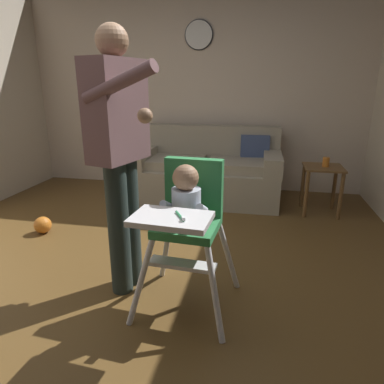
{
  "coord_description": "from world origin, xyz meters",
  "views": [
    {
      "loc": [
        0.86,
        -2.01,
        1.36
      ],
      "look_at": [
        0.5,
        -0.18,
        0.77
      ],
      "focal_mm": 31.9,
      "sensor_mm": 36.0,
      "label": 1
    }
  ],
  "objects": [
    {
      "name": "ground",
      "position": [
        0.0,
        0.0,
        -0.05
      ],
      "size": [
        5.94,
        6.56,
        0.1
      ],
      "primitive_type": "cube",
      "color": "brown"
    },
    {
      "name": "wall_far",
      "position": [
        0.0,
        2.51,
        1.28
      ],
      "size": [
        5.14,
        0.06,
        2.55
      ],
      "primitive_type": "cube",
      "color": "beige",
      "rests_on": "ground"
    },
    {
      "name": "couch",
      "position": [
        0.27,
        1.99,
        0.33
      ],
      "size": [
        1.73,
        0.86,
        0.86
      ],
      "rotation": [
        0.0,
        0.0,
        -1.57
      ],
      "color": "gray",
      "rests_on": "ground"
    },
    {
      "name": "high_chair",
      "position": [
        0.47,
        -0.17,
        0.64
      ],
      "size": [
        0.65,
        0.76,
        0.93
      ],
      "rotation": [
        0.0,
        0.0,
        -1.65
      ],
      "color": "white",
      "rests_on": "ground"
    },
    {
      "name": "adult_standing",
      "position": [
        0.02,
        -0.04,
        0.96
      ],
      "size": [
        0.5,
        0.58,
        1.69
      ],
      "rotation": [
        0.0,
        0.0,
        -0.27
      ],
      "color": "#27322F",
      "rests_on": "ground"
    },
    {
      "name": "toy_ball",
      "position": [
        -1.1,
        0.64,
        0.08
      ],
      "size": [
        0.16,
        0.16,
        0.16
      ],
      "primitive_type": "sphere",
      "color": "orange",
      "rests_on": "ground"
    },
    {
      "name": "side_table",
      "position": [
        1.55,
        1.71,
        0.38
      ],
      "size": [
        0.4,
        0.4,
        0.52
      ],
      "color": "brown",
      "rests_on": "ground"
    },
    {
      "name": "sippy_cup",
      "position": [
        1.57,
        1.71,
        0.57
      ],
      "size": [
        0.07,
        0.07,
        0.1
      ],
      "primitive_type": "cylinder",
      "color": "orange",
      "rests_on": "side_table"
    },
    {
      "name": "wall_clock",
      "position": [
        0.07,
        2.47,
        1.92
      ],
      "size": [
        0.35,
        0.04,
        0.35
      ],
      "color": "white"
    }
  ]
}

